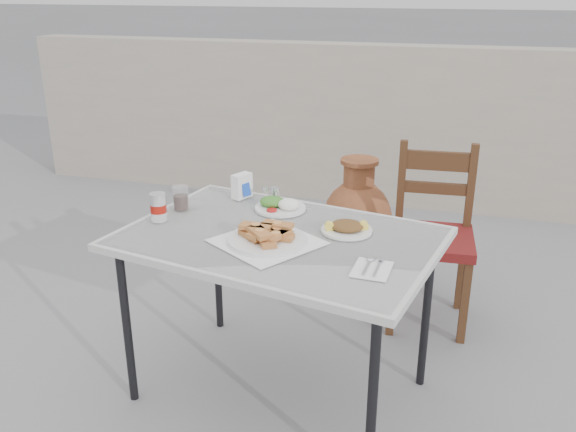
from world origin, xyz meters
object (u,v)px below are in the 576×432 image
(cafe_table, at_px, (279,246))
(salad_rice_plate, at_px, (280,205))
(pide_plate, at_px, (267,235))
(cola_glass, at_px, (181,199))
(terracotta_urn, at_px, (357,224))
(soda_can, at_px, (158,207))
(chair, at_px, (432,234))
(napkin_holder, at_px, (242,186))
(salad_chopped_plate, at_px, (347,228))
(condiment_caddy, at_px, (273,197))

(cafe_table, xyz_separation_m, salad_rice_plate, (-0.08, 0.26, 0.07))
(salad_rice_plate, bearing_deg, pide_plate, -80.69)
(pide_plate, height_order, cola_glass, cola_glass)
(terracotta_urn, bearing_deg, cafe_table, -95.34)
(terracotta_urn, bearing_deg, soda_can, -118.08)
(soda_can, height_order, chair, chair)
(pide_plate, xyz_separation_m, cola_glass, (-0.46, 0.24, 0.01))
(cafe_table, relative_size, pide_plate, 2.86)
(salad_rice_plate, relative_size, cola_glass, 2.19)
(chair, relative_size, terracotta_urn, 1.25)
(pide_plate, height_order, napkin_holder, napkin_holder)
(cafe_table, distance_m, salad_chopped_plate, 0.27)
(salad_chopped_plate, xyz_separation_m, napkin_holder, (-0.53, 0.26, 0.04))
(condiment_caddy, xyz_separation_m, chair, (0.68, 0.46, -0.28))
(salad_rice_plate, height_order, terracotta_urn, salad_rice_plate)
(salad_rice_plate, xyz_separation_m, soda_can, (-0.43, -0.26, 0.04))
(salad_rice_plate, height_order, condiment_caddy, condiment_caddy)
(terracotta_urn, bearing_deg, salad_rice_plate, -101.72)
(napkin_holder, height_order, terracotta_urn, napkin_holder)
(salad_rice_plate, bearing_deg, chair, 40.82)
(cola_glass, bearing_deg, soda_can, -99.90)
(salad_rice_plate, relative_size, soda_can, 1.87)
(cafe_table, distance_m, cola_glass, 0.51)
(salad_chopped_plate, xyz_separation_m, cola_glass, (-0.73, 0.05, 0.03))
(terracotta_urn, bearing_deg, cola_glass, -120.42)
(soda_can, distance_m, terracotta_urn, 1.39)
(napkin_holder, xyz_separation_m, terracotta_urn, (0.39, 0.80, -0.44))
(salad_chopped_plate, relative_size, soda_can, 1.71)
(cola_glass, distance_m, terracotta_urn, 1.24)
(salad_chopped_plate, height_order, napkin_holder, napkin_holder)
(salad_chopped_plate, distance_m, cola_glass, 0.73)
(cafe_table, distance_m, terracotta_urn, 1.21)
(salad_rice_plate, xyz_separation_m, napkin_holder, (-0.21, 0.10, 0.04))
(napkin_holder, xyz_separation_m, condiment_caddy, (0.15, -0.02, -0.03))
(cola_glass, bearing_deg, salad_chopped_plate, -4.06)
(pide_plate, xyz_separation_m, napkin_holder, (-0.26, 0.44, 0.02))
(salad_chopped_plate, distance_m, soda_can, 0.76)
(condiment_caddy, height_order, terracotta_urn, condiment_caddy)
(cafe_table, distance_m, pide_plate, 0.12)
(cafe_table, xyz_separation_m, cola_glass, (-0.48, 0.15, 0.09))
(pide_plate, xyz_separation_m, salad_chopped_plate, (0.26, 0.19, -0.01))
(salad_chopped_plate, distance_m, chair, 0.81)
(pide_plate, bearing_deg, napkin_holder, 120.62)
(pide_plate, distance_m, condiment_caddy, 0.44)
(salad_chopped_plate, distance_m, napkin_holder, 0.59)
(salad_chopped_plate, relative_size, condiment_caddy, 1.68)
(pide_plate, bearing_deg, cafe_table, 76.32)
(pide_plate, xyz_separation_m, chair, (0.56, 0.88, -0.29))
(cafe_table, bearing_deg, salad_chopped_plate, 22.60)
(pide_plate, xyz_separation_m, salad_rice_plate, (-0.06, 0.35, -0.01))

